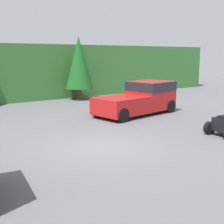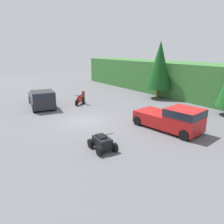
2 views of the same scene
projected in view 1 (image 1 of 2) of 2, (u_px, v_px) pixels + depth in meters
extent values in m
plane|color=#5B5B60|center=(102.00, 147.00, 12.02)|extent=(80.00, 80.00, 0.00)
cylinder|color=brown|center=(79.00, 94.00, 24.81)|extent=(0.30, 0.30, 0.89)
cone|color=#19561E|center=(79.00, 63.00, 24.37)|extent=(2.18, 2.18, 4.05)
cube|color=red|center=(151.00, 95.00, 19.33)|extent=(2.61, 2.47, 1.70)
cube|color=#1E232D|center=(151.00, 86.00, 19.23)|extent=(2.64, 2.49, 0.54)
cube|color=red|center=(121.00, 105.00, 17.62)|extent=(3.13, 2.54, 0.95)
cylinder|color=black|center=(145.00, 103.00, 20.62)|extent=(0.80, 0.38, 0.77)
cylinder|color=black|center=(170.00, 106.00, 19.20)|extent=(0.80, 0.38, 0.77)
cylinder|color=black|center=(97.00, 110.00, 17.76)|extent=(0.80, 0.38, 0.77)
cylinder|color=black|center=(122.00, 115.00, 16.34)|extent=(0.80, 0.38, 0.77)
cylinder|color=black|center=(210.00, 128.00, 13.92)|extent=(0.59, 0.27, 0.57)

